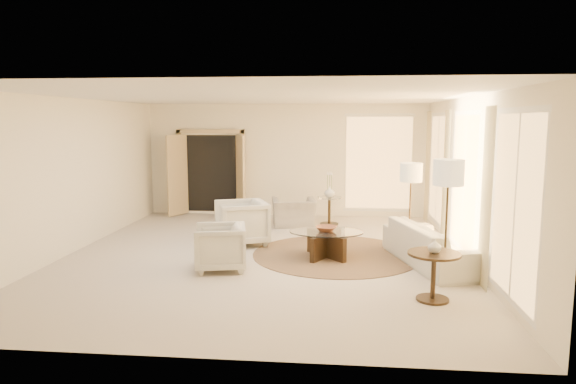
# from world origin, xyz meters

# --- Properties ---
(room) EXTENTS (7.04, 8.04, 2.83)m
(room) POSITION_xyz_m (0.00, 0.00, 1.40)
(room) COLOR beige
(room) RESTS_ON ground
(windows_right) EXTENTS (0.10, 6.40, 2.40)m
(windows_right) POSITION_xyz_m (3.45, 0.10, 1.35)
(windows_right) COLOR #F7B863
(windows_right) RESTS_ON room
(window_back_corner) EXTENTS (1.70, 0.10, 2.40)m
(window_back_corner) POSITION_xyz_m (2.30, 3.95, 1.35)
(window_back_corner) COLOR #F7B863
(window_back_corner) RESTS_ON room
(curtains_right) EXTENTS (0.06, 5.20, 2.60)m
(curtains_right) POSITION_xyz_m (3.40, 1.00, 1.30)
(curtains_right) COLOR #C2B889
(curtains_right) RESTS_ON room
(french_doors) EXTENTS (1.95, 0.66, 2.16)m
(french_doors) POSITION_xyz_m (-1.90, 3.82, 1.07)
(french_doors) COLOR tan
(french_doors) RESTS_ON room
(area_rug) EXTENTS (3.03, 3.03, 0.01)m
(area_rug) POSITION_xyz_m (1.29, 0.22, 0.01)
(area_rug) COLOR #3C2A1B
(area_rug) RESTS_ON room
(sofa) EXTENTS (1.49, 2.47, 0.68)m
(sofa) POSITION_xyz_m (2.90, -0.25, 0.34)
(sofa) COLOR beige
(sofa) RESTS_ON room
(armchair_left) EXTENTS (1.15, 1.18, 0.95)m
(armchair_left) POSITION_xyz_m (-0.55, 0.80, 0.47)
(armchair_left) COLOR beige
(armchair_left) RESTS_ON room
(armchair_right) EXTENTS (0.89, 0.93, 0.81)m
(armchair_right) POSITION_xyz_m (-0.57, -0.90, 0.41)
(armchair_right) COLOR beige
(armchair_right) RESTS_ON room
(accent_chair) EXTENTS (1.06, 0.78, 0.84)m
(accent_chair) POSITION_xyz_m (0.31, 2.65, 0.42)
(accent_chair) COLOR #9C978E
(accent_chair) RESTS_ON room
(coffee_table) EXTENTS (1.44, 1.44, 0.47)m
(coffee_table) POSITION_xyz_m (1.11, -0.01, 0.30)
(coffee_table) COLOR black
(coffee_table) RESTS_ON room
(end_table) EXTENTS (0.70, 0.70, 0.66)m
(end_table) POSITION_xyz_m (2.59, -2.04, 0.45)
(end_table) COLOR black
(end_table) RESTS_ON room
(side_table) EXTENTS (0.56, 0.56, 0.65)m
(side_table) POSITION_xyz_m (1.11, 2.88, 0.39)
(side_table) COLOR #302618
(side_table) RESTS_ON room
(floor_lamp_near) EXTENTS (0.40, 0.40, 1.64)m
(floor_lamp_near) POSITION_xyz_m (2.61, 0.50, 1.40)
(floor_lamp_near) COLOR #302618
(floor_lamp_near) RESTS_ON room
(floor_lamp_far) EXTENTS (0.45, 0.45, 1.84)m
(floor_lamp_far) POSITION_xyz_m (2.90, -1.23, 1.56)
(floor_lamp_far) COLOR #302618
(floor_lamp_far) RESTS_ON room
(bowl) EXTENTS (0.43, 0.43, 0.09)m
(bowl) POSITION_xyz_m (1.11, -0.01, 0.52)
(bowl) COLOR brown
(bowl) RESTS_ON coffee_table
(end_vase) EXTENTS (0.19, 0.19, 0.19)m
(end_vase) POSITION_xyz_m (2.59, -2.04, 0.75)
(end_vase) COLOR silver
(end_vase) RESTS_ON end_table
(side_vase) EXTENTS (0.27, 0.27, 0.25)m
(side_vase) POSITION_xyz_m (1.11, 2.88, 0.77)
(side_vase) COLOR silver
(side_vase) RESTS_ON side_table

